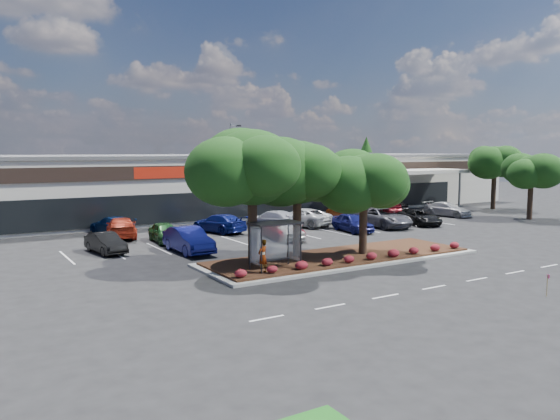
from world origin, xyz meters
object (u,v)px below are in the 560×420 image
survey_stake (547,282)px  car_1 (165,232)px  car_0 (106,243)px  light_pole (232,175)px

survey_stake → car_1: car_1 is taller
car_0 → car_1: bearing=14.4°
survey_stake → car_1: bearing=112.9°
survey_stake → car_0: car_0 is taller
car_0 → survey_stake: bearing=-64.3°
light_pole → survey_stake: 36.07m
light_pole → car_1: (-11.59, -12.16, -3.46)m
light_pole → car_0: size_ratio=2.32×
survey_stake → light_pole: bearing=87.5°
car_0 → car_1: car_1 is taller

